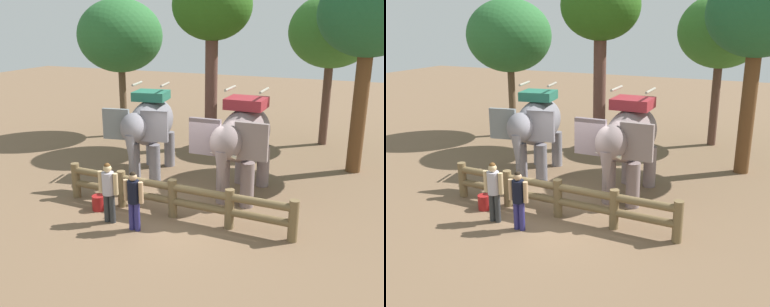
# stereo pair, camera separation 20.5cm
# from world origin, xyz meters

# --- Properties ---
(ground_plane) EXTENTS (60.00, 60.00, 0.00)m
(ground_plane) POSITION_xyz_m (0.00, 0.00, 0.00)
(ground_plane) COLOR brown
(log_fence) EXTENTS (6.66, 0.47, 1.05)m
(log_fence) POSITION_xyz_m (-0.00, -0.15, 0.60)
(log_fence) COLOR brown
(log_fence) RESTS_ON ground
(elephant_near_left) EXTENTS (2.12, 3.66, 3.09)m
(elephant_near_left) POSITION_xyz_m (-2.12, 2.57, 1.73)
(elephant_near_left) COLOR slate
(elephant_near_left) RESTS_ON ground
(elephant_center) EXTENTS (2.13, 3.71, 3.21)m
(elephant_center) POSITION_xyz_m (1.27, 1.92, 1.80)
(elephant_center) COLOR gray
(elephant_center) RESTS_ON ground
(tourist_woman_in_black) EXTENTS (0.57, 0.32, 1.62)m
(tourist_woman_in_black) POSITION_xyz_m (-1.36, -1.09, 0.94)
(tourist_woman_in_black) COLOR #2D2F32
(tourist_woman_in_black) RESTS_ON ground
(tourist_man_in_blue) EXTENTS (0.55, 0.31, 1.55)m
(tourist_man_in_blue) POSITION_xyz_m (-0.54, -1.23, 0.90)
(tourist_man_in_blue) COLOR navy
(tourist_man_in_blue) RESTS_ON ground
(tree_far_left) EXTENTS (3.26, 3.26, 6.65)m
(tree_far_left) POSITION_xyz_m (4.18, 5.65, 5.16)
(tree_far_left) COLOR brown
(tree_far_left) RESTS_ON ground
(tree_back_center) EXTENTS (3.05, 3.05, 6.86)m
(tree_back_center) POSITION_xyz_m (-1.45, 6.49, 5.42)
(tree_back_center) COLOR brown
(tree_back_center) RESTS_ON ground
(tree_far_right) EXTENTS (3.65, 3.65, 5.94)m
(tree_far_right) POSITION_xyz_m (-5.78, 6.85, 4.37)
(tree_far_right) COLOR brown
(tree_far_right) RESTS_ON ground
(tree_deep_back) EXTENTS (3.39, 3.39, 6.06)m
(tree_deep_back) POSITION_xyz_m (2.73, 8.82, 4.58)
(tree_deep_back) COLOR brown
(tree_deep_back) RESTS_ON ground
(feed_bucket) EXTENTS (0.36, 0.36, 0.42)m
(feed_bucket) POSITION_xyz_m (-2.07, -0.56, 0.21)
(feed_bucket) COLOR maroon
(feed_bucket) RESTS_ON ground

